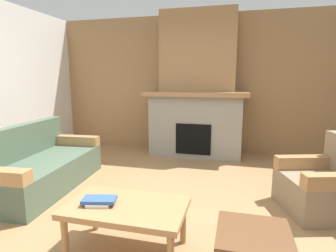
{
  "coord_description": "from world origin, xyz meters",
  "views": [
    {
      "loc": [
        0.73,
        -2.51,
        1.48
      ],
      "look_at": [
        -0.2,
        1.15,
        0.8
      ],
      "focal_mm": 28.84,
      "sensor_mm": 36.0,
      "label": 1
    }
  ],
  "objects": [
    {
      "name": "ground",
      "position": [
        0.0,
        0.0,
        0.0
      ],
      "size": [
        9.0,
        9.0,
        0.0
      ],
      "primitive_type": "plane",
      "color": "#9E754C"
    },
    {
      "name": "wall_back_wood_panel",
      "position": [
        0.0,
        3.0,
        1.35
      ],
      "size": [
        6.0,
        0.12,
        2.7
      ],
      "primitive_type": "cube",
      "color": "#997047",
      "rests_on": "ground"
    },
    {
      "name": "fireplace",
      "position": [
        0.0,
        2.62,
        1.16
      ],
      "size": [
        1.9,
        0.82,
        2.7
      ],
      "color": "gray",
      "rests_on": "ground"
    },
    {
      "name": "couch",
      "position": [
        -1.82,
        0.45,
        0.29
      ],
      "size": [
        0.96,
        1.85,
        0.85
      ],
      "color": "#4C604C",
      "rests_on": "ground"
    },
    {
      "name": "armchair",
      "position": [
        1.72,
        0.65,
        0.29
      ],
      "size": [
        0.94,
        0.94,
        0.85
      ],
      "color": "#847056",
      "rests_on": "ground"
    },
    {
      "name": "coffee_table",
      "position": [
        -0.13,
        -0.55,
        0.38
      ],
      "size": [
        1.0,
        0.6,
        0.43
      ],
      "color": "#A87A4C",
      "rests_on": "ground"
    },
    {
      "name": "book_stack_near_edge",
      "position": [
        -0.35,
        -0.59,
        0.46
      ],
      "size": [
        0.3,
        0.24,
        0.05
      ],
      "color": "beige",
      "rests_on": "coffee_table"
    }
  ]
}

